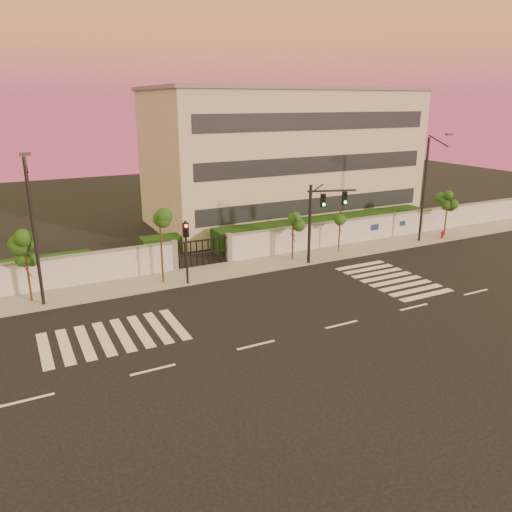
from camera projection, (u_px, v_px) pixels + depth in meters
name	position (u px, v px, depth m)	size (l,w,h in m)	color
ground	(342.00, 325.00, 25.87)	(120.00, 120.00, 0.00)	black
sidewalk	(251.00, 266.00, 34.77)	(60.00, 3.00, 0.15)	gray
perimeter_wall	(243.00, 247.00, 35.79)	(60.00, 0.36, 2.20)	silver
hedge_row	(240.00, 239.00, 38.65)	(41.00, 4.25, 1.80)	black
institutional_building	(282.00, 156.00, 46.63)	(24.40, 12.40, 12.25)	beige
road_markings	(279.00, 305.00, 28.37)	(57.00, 7.62, 0.02)	silver
street_tree_b	(25.00, 252.00, 27.70)	(1.50, 1.19, 4.18)	#382314
street_tree_c	(161.00, 232.00, 30.53)	(1.48, 1.18, 4.67)	#382314
street_tree_d	(293.00, 220.00, 35.35)	(1.46, 1.16, 4.07)	#382314
street_tree_e	(340.00, 219.00, 37.18)	(1.30, 1.04, 3.66)	#382314
street_tree_f	(448.00, 201.00, 41.56)	(1.50, 1.19, 4.20)	#382314
traffic_signal_main	(319.00, 214.00, 34.54)	(3.54, 1.17, 5.69)	black
traffic_signal_secondary	(186.00, 245.00, 30.58)	(0.32, 0.33, 4.15)	black
streetlight_west	(33.00, 226.00, 26.58)	(0.52, 2.10, 8.74)	black
streetlight_east	(426.00, 185.00, 39.28)	(0.53, 2.12, 8.81)	black
fire_hydrant	(442.00, 235.00, 41.52)	(0.31, 0.29, 0.79)	#AF0B19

